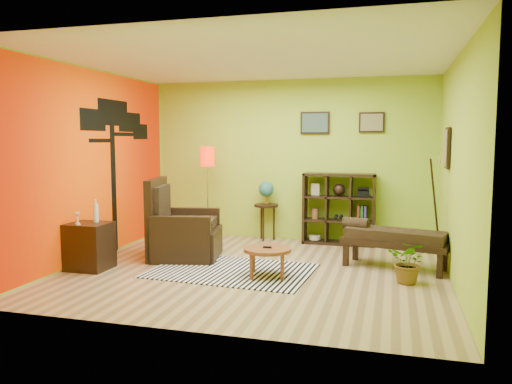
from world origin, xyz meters
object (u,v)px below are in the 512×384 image
(coffee_table, at_px, (267,252))
(armchair, at_px, (181,234))
(globe_table, at_px, (266,196))
(side_cabinet, at_px, (89,246))
(cube_shelf, at_px, (340,209))
(bench, at_px, (392,238))
(potted_plant, at_px, (409,267))
(floor_lamp, at_px, (207,165))

(coffee_table, relative_size, armchair, 0.52)
(globe_table, bearing_deg, side_cabinet, -125.51)
(armchair, xyz_separation_m, side_cabinet, (-0.93, -0.96, -0.04))
(side_cabinet, distance_m, cube_shelf, 4.04)
(cube_shelf, bearing_deg, globe_table, 179.60)
(globe_table, xyz_separation_m, bench, (2.15, -1.42, -0.36))
(coffee_table, height_order, cube_shelf, cube_shelf)
(armchair, relative_size, potted_plant, 2.21)
(side_cabinet, distance_m, floor_lamp, 2.55)
(coffee_table, relative_size, side_cabinet, 0.65)
(side_cabinet, height_order, potted_plant, side_cabinet)
(floor_lamp, bearing_deg, globe_table, 23.18)
(cube_shelf, height_order, potted_plant, cube_shelf)
(coffee_table, xyz_separation_m, side_cabinet, (-2.43, -0.27, -0.00))
(coffee_table, distance_m, side_cabinet, 2.45)
(coffee_table, bearing_deg, bench, 29.64)
(coffee_table, xyz_separation_m, cube_shelf, (0.68, 2.29, 0.27))
(coffee_table, relative_size, bench, 0.41)
(side_cabinet, height_order, globe_table, globe_table)
(coffee_table, distance_m, cube_shelf, 2.40)
(coffee_table, relative_size, cube_shelf, 0.51)
(globe_table, relative_size, potted_plant, 1.92)
(armchair, xyz_separation_m, floor_lamp, (-0.03, 1.21, 0.97))
(globe_table, xyz_separation_m, potted_plant, (2.35, -2.13, -0.57))
(floor_lamp, relative_size, bench, 1.09)
(floor_lamp, distance_m, globe_table, 1.16)
(side_cabinet, relative_size, potted_plant, 1.77)
(coffee_table, bearing_deg, globe_table, 104.63)
(floor_lamp, relative_size, potted_plant, 3.06)
(side_cabinet, bearing_deg, floor_lamp, 67.55)
(globe_table, bearing_deg, bench, -33.47)
(potted_plant, bearing_deg, floor_lamp, 152.30)
(bench, bearing_deg, cube_shelf, 121.58)
(armchair, height_order, bench, armchair)
(coffee_table, bearing_deg, cube_shelf, 73.46)
(potted_plant, bearing_deg, cube_shelf, 116.86)
(floor_lamp, height_order, bench, floor_lamp)
(armchair, bearing_deg, bench, 3.64)
(floor_lamp, xyz_separation_m, potted_plant, (3.29, -1.73, -1.12))
(cube_shelf, xyz_separation_m, bench, (0.87, -1.41, -0.18))
(armchair, height_order, potted_plant, armchair)
(armchair, distance_m, cube_shelf, 2.72)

